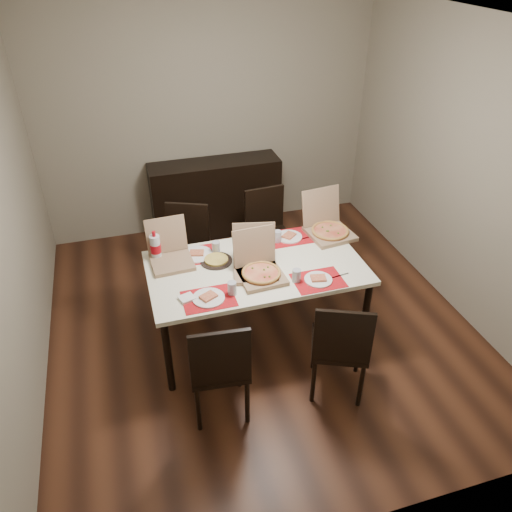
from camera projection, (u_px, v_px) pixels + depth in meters
name	position (u px, v px, depth m)	size (l,w,h in m)	color
ground	(259.00, 323.00, 4.73)	(3.80, 4.00, 0.02)	#482616
room_walls	(245.00, 129.00, 4.12)	(3.84, 4.02, 2.62)	gray
sideboard	(216.00, 198.00, 5.90)	(1.50, 0.40, 0.90)	black
dining_table	(256.00, 272.00, 4.22)	(1.80, 1.00, 0.75)	#F1ECCB
chair_near_left	(219.00, 366.00, 3.55)	(0.46, 0.46, 0.93)	black
chair_near_right	(340.00, 345.00, 3.73)	(0.55, 0.55, 0.93)	black
chair_far_left	(187.00, 247.00, 4.87)	(0.55, 0.55, 0.93)	black
chair_far_right	(268.00, 229.00, 5.17)	(0.45, 0.45, 0.93)	black
setting_near_left	(212.00, 296.00, 3.81)	(0.45, 0.30, 0.11)	red
setting_near_right	(312.00, 278.00, 3.99)	(0.48, 0.30, 0.11)	red
setting_far_left	(199.00, 253.00, 4.31)	(0.48, 0.30, 0.11)	red
setting_far_right	(286.00, 237.00, 4.54)	(0.50, 0.30, 0.11)	red
napkin_loose	(266.00, 271.00, 4.11)	(0.12, 0.11, 0.02)	white
pizza_box_center	(260.00, 270.00, 4.03)	(0.37, 0.41, 0.36)	#8F7052
pizza_box_right	(328.00, 228.00, 4.59)	(0.43, 0.47, 0.38)	#8F7052
pizza_box_left	(171.00, 255.00, 4.21)	(0.36, 0.40, 0.34)	#8F7052
pizza_box_extra	(255.00, 264.00, 4.10)	(0.43, 0.46, 0.36)	#8F7052
faina_plate	(216.00, 260.00, 4.23)	(0.27, 0.27, 0.03)	black
dip_bowl	(262.00, 251.00, 4.36)	(0.10, 0.10, 0.03)	white
soda_bottle	(156.00, 248.00, 4.21)	(0.09, 0.09, 0.27)	silver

